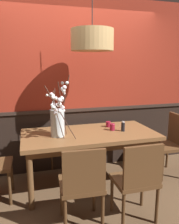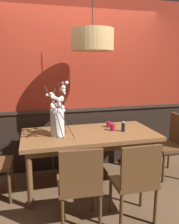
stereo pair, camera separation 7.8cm
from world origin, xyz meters
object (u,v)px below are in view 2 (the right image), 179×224
(candle_holder_nearer_edge, at_px, (113,127))
(candle_holder_nearer_center, at_px, (109,124))
(chair_near_side_left, at_px, (80,183))
(chair_head_east_end, at_px, (172,142))
(vase_with_blossoms, at_px, (58,119))
(chair_near_side_right, at_px, (136,178))
(dining_table, at_px, (90,139))
(condiment_bottle, at_px, (123,127))
(chair_far_side_left, at_px, (60,134))
(pendant_lamp, at_px, (92,40))

(candle_holder_nearer_edge, bearing_deg, candle_holder_nearer_center, 87.43)
(chair_near_side_left, bearing_deg, candle_holder_nearer_center, 57.27)
(chair_head_east_end, xyz_separation_m, candle_holder_nearer_edge, (-0.94, 0.05, 0.28))
(chair_near_side_left, height_order, candle_holder_nearer_edge, chair_near_side_left)
(chair_near_side_left, distance_m, vase_with_blossoms, 0.93)
(chair_near_side_right, distance_m, vase_with_blossoms, 1.20)
(dining_table, xyz_separation_m, condiment_bottle, (0.47, -0.06, 0.15))
(candle_holder_nearer_edge, height_order, condiment_bottle, condiment_bottle)
(chair_near_side_left, distance_m, candle_holder_nearer_edge, 1.11)
(chair_near_side_left, bearing_deg, condiment_bottle, 44.56)
(dining_table, distance_m, vase_with_blossoms, 0.53)
(chair_far_side_left, xyz_separation_m, pendant_lamp, (0.34, -0.81, 1.47))
(chair_near_side_right, xyz_separation_m, pendant_lamp, (-0.23, 0.92, 1.47))
(chair_head_east_end, relative_size, chair_near_side_right, 1.04)
(chair_near_side_left, distance_m, pendant_lamp, 1.74)
(vase_with_blossoms, bearing_deg, candle_holder_nearer_center, 16.82)
(chair_near_side_right, bearing_deg, vase_with_blossoms, 129.99)
(vase_with_blossoms, xyz_separation_m, candle_holder_nearer_center, (0.78, 0.24, -0.18))
(chair_near_side_left, height_order, vase_with_blossoms, vase_with_blossoms)
(dining_table, height_order, condiment_bottle, condiment_bottle)
(chair_near_side_left, distance_m, candle_holder_nearer_center, 1.26)
(chair_near_side_left, distance_m, chair_near_side_right, 0.59)
(chair_far_side_left, distance_m, candle_holder_nearer_edge, 1.09)
(candle_holder_nearer_edge, bearing_deg, chair_head_east_end, -2.73)
(dining_table, relative_size, condiment_bottle, 12.85)
(pendant_lamp, bearing_deg, chair_near_side_left, -112.59)
(chair_near_side_right, distance_m, condiment_bottle, 0.90)
(chair_near_side_right, relative_size, pendant_lamp, 1.10)
(chair_far_side_left, relative_size, vase_with_blossoms, 1.15)
(dining_table, distance_m, candle_holder_nearer_edge, 0.36)
(candle_holder_nearer_center, xyz_separation_m, pendant_lamp, (-0.30, -0.15, 1.17))
(chair_near_side_right, bearing_deg, dining_table, 107.35)
(condiment_bottle, bearing_deg, pendant_lamp, 165.57)
(candle_holder_nearer_center, xyz_separation_m, candle_holder_nearer_edge, (-0.01, -0.18, 0.01))
(condiment_bottle, bearing_deg, candle_holder_nearer_center, 114.52)
(chair_near_side_left, relative_size, condiment_bottle, 6.51)
(chair_far_side_left, distance_m, candle_holder_nearer_center, 0.96)
(dining_table, bearing_deg, pendant_lamp, 43.05)
(chair_near_side_right, relative_size, candle_holder_nearer_center, 11.04)
(chair_head_east_end, xyz_separation_m, candle_holder_nearer_center, (-0.94, 0.23, 0.28))
(chair_far_side_left, height_order, chair_head_east_end, chair_head_east_end)
(chair_head_east_end, height_order, chair_near_side_right, chair_head_east_end)
(vase_with_blossoms, bearing_deg, pendant_lamp, 9.62)
(chair_head_east_end, relative_size, vase_with_blossoms, 1.20)
(candle_holder_nearer_edge, relative_size, condiment_bottle, 0.68)
(dining_table, xyz_separation_m, chair_head_east_end, (1.28, -0.03, -0.15))
(pendant_lamp, bearing_deg, dining_table, -136.95)
(candle_holder_nearer_edge, bearing_deg, vase_with_blossoms, -176.02)
(chair_far_side_left, xyz_separation_m, chair_near_side_right, (0.57, -1.73, -0.00))
(condiment_bottle, bearing_deg, chair_near_side_left, -135.44)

